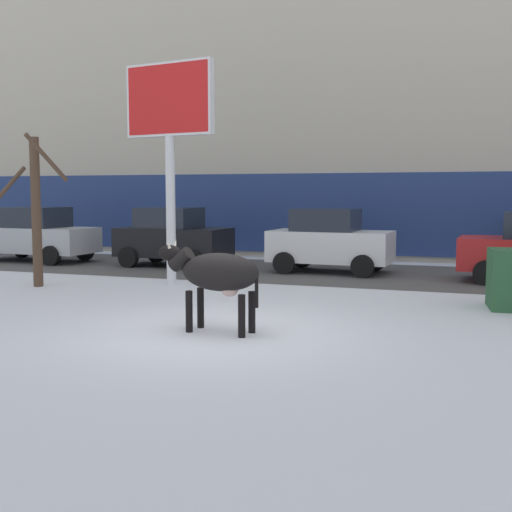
# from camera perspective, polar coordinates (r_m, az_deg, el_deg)

# --- Properties ---
(ground_plane) EXTENTS (120.00, 120.00, 0.00)m
(ground_plane) POSITION_cam_1_polar(r_m,az_deg,el_deg) (11.04, -3.78, -6.64)
(ground_plane) COLOR white
(road_strip) EXTENTS (60.00, 5.60, 0.01)m
(road_strip) POSITION_cam_1_polar(r_m,az_deg,el_deg) (19.05, 6.31, -1.46)
(road_strip) COLOR #514F4C
(road_strip) RESTS_ON ground
(building_facade) EXTENTS (44.00, 6.10, 13.00)m
(building_facade) POSITION_cam_1_polar(r_m,az_deg,el_deg) (25.93, 9.99, 14.73)
(building_facade) COLOR #BCB29E
(building_facade) RESTS_ON ground
(cow_black) EXTENTS (1.92, 0.72, 1.54)m
(cow_black) POSITION_cam_1_polar(r_m,az_deg,el_deg) (10.83, -3.50, -1.54)
(cow_black) COLOR black
(cow_black) RESTS_ON ground
(billboard) EXTENTS (2.52, 0.59, 5.56)m
(billboard) POSITION_cam_1_polar(r_m,az_deg,el_deg) (16.73, -7.63, 12.35)
(billboard) COLOR silver
(billboard) RESTS_ON ground
(car_silver_sedan) EXTENTS (4.27, 2.12, 1.84)m
(car_silver_sedan) POSITION_cam_1_polar(r_m,az_deg,el_deg) (23.24, -18.84, 1.79)
(car_silver_sedan) COLOR #B7BABF
(car_silver_sedan) RESTS_ON ground
(car_black_hatchback) EXTENTS (3.57, 2.04, 1.86)m
(car_black_hatchback) POSITION_cam_1_polar(r_m,az_deg,el_deg) (20.70, -7.34, 1.66)
(car_black_hatchback) COLOR black
(car_black_hatchback) RESTS_ON ground
(car_white_hatchback) EXTENTS (3.57, 2.04, 1.86)m
(car_white_hatchback) POSITION_cam_1_polar(r_m,az_deg,el_deg) (19.05, 6.48, 1.33)
(car_white_hatchback) COLOR white
(car_white_hatchback) RESTS_ON ground
(pedestrian_near_billboard) EXTENTS (0.36, 0.24, 1.73)m
(pedestrian_near_billboard) POSITION_cam_1_polar(r_m,az_deg,el_deg) (22.39, 5.60, 1.86)
(pedestrian_near_billboard) COLOR #282833
(pedestrian_near_billboard) RESTS_ON ground
(bare_tree_right_lot) EXTENTS (1.57, 1.37, 3.73)m
(bare_tree_right_lot) POSITION_cam_1_polar(r_m,az_deg,el_deg) (16.94, -18.84, 4.13)
(bare_tree_right_lot) COLOR #4C3828
(bare_tree_right_lot) RESTS_ON ground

